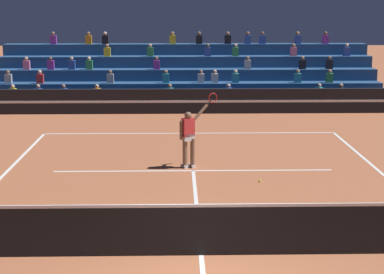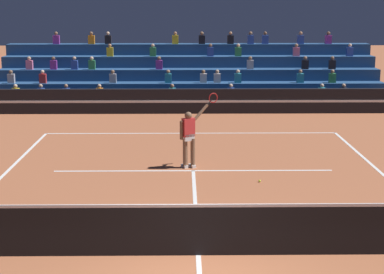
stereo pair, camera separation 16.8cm
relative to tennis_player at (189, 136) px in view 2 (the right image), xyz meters
name	(u,v)px [view 2 (the right image)]	position (x,y,z in m)	size (l,w,h in m)	color
ground_plane	(198,255)	(0.11, -6.81, -0.98)	(120.00, 120.00, 0.00)	#AD603D
court_lines	(198,255)	(0.11, -6.81, -0.98)	(11.10, 23.90, 0.01)	white
tennis_net	(198,229)	(0.11, -6.81, -0.44)	(12.00, 0.10, 1.10)	#2D6B38
sponsor_banner_wall	(190,101)	(0.11, 9.48, -0.43)	(18.00, 0.26, 1.10)	black
bleacher_stand	(189,80)	(0.11, 13.29, 0.04)	(18.58, 4.75, 3.38)	navy
tennis_player	(189,136)	(0.00, 0.00, 0.00)	(1.21, 0.70, 2.28)	brown
tennis_ball	(260,181)	(1.94, -1.62, -0.95)	(0.07, 0.07, 0.07)	#C6DB33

